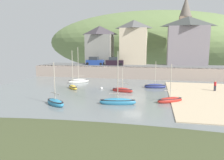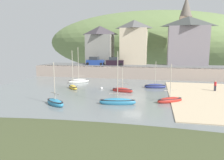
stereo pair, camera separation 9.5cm
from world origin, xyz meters
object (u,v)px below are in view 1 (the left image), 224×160
Objects in this scene: waterfront_building_left at (100,44)px; motorboat_with_cabin at (73,87)px; sailboat_far_left at (122,90)px; rowboat_small_beached at (79,81)px; parked_car_near_slipway at (95,62)px; waterfront_building_centre at (134,42)px; sailboat_nearest_shore at (170,100)px; mooring_buoy at (101,88)px; sailboat_tall_mast at (155,86)px; church_with_spire at (185,30)px; sailboat_white_hull at (118,102)px; waterfront_building_right at (187,41)px; person_on_slipway at (215,85)px; sailboat_blue_trim at (55,103)px; parked_car_by_wall at (114,62)px.

waterfront_building_left is 22.46m from motorboat_with_cabin.
sailboat_far_left is 0.57× the size of rowboat_small_beached.
waterfront_building_centre is at bearing 28.89° from parked_car_near_slipway.
mooring_buoy is (-10.46, 6.21, -0.16)m from sailboat_nearest_shore.
waterfront_building_centre is 23.92m from motorboat_with_cabin.
sailboat_tall_mast reaches higher than parked_car_near_slipway.
church_with_spire is 2.40× the size of rowboat_small_beached.
sailboat_nearest_shore is at bearing 10.38° from sailboat_white_hull.
waterfront_building_centre is at bearing 105.44° from sailboat_far_left.
motorboat_with_cabin is (-7.71, -21.34, -7.58)m from waterfront_building_centre.
sailboat_white_hull is at bearing 168.62° from sailboat_nearest_shore.
waterfront_building_right is (12.73, -0.00, 0.28)m from waterfront_building_centre.
waterfront_building_centre is at bearing 83.47° from sailboat_white_hull.
sailboat_far_left is 14.33m from person_on_slipway.
person_on_slipway is at bearing -52.44° from waterfront_building_centre.
sailboat_white_hull is (-4.41, -11.27, 0.05)m from sailboat_tall_mast.
waterfront_building_left reaches higher than sailboat_tall_mast.
sailboat_tall_mast is at bearing 172.80° from person_on_slipway.
waterfront_building_centre is 1.63× the size of sailboat_white_hull.
mooring_buoy is (3.05, 10.26, -0.18)m from sailboat_blue_trim.
sailboat_blue_trim is 1.29× the size of parked_car_near_slipway.
church_with_spire is 4.18× the size of sailboat_far_left.
waterfront_building_centre reaches higher than sailboat_tall_mast.
waterfront_building_left is 2.05× the size of sailboat_tall_mast.
parked_car_by_wall is (2.12, 26.49, 2.88)m from sailboat_blue_trim.
waterfront_building_right reaches higher than sailboat_nearest_shore.
church_with_spire is 31.14m from mooring_buoy.
sailboat_blue_trim is 3.29× the size of person_on_slipway.
sailboat_blue_trim is (-6.09, -30.99, -7.56)m from waterfront_building_centre.
parked_car_near_slipway is (-9.91, 24.63, 2.87)m from sailboat_white_hull.
rowboat_small_beached is at bearing -119.34° from waterfront_building_centre.
sailboat_blue_trim is at bearing -106.58° from mooring_buoy.
rowboat_small_beached is 15.55m from sailboat_blue_trim.
church_with_spire is 41.02m from sailboat_blue_trim.
waterfront_building_centre is 2.33× the size of sailboat_tall_mast.
sailboat_tall_mast is 0.87× the size of sailboat_blue_trim.
sailboat_tall_mast is 0.67× the size of rowboat_small_beached.
waterfront_building_centre is 23.81× the size of mooring_buoy.
waterfront_building_left is 21.02× the size of mooring_buoy.
waterfront_building_left is 21.43m from waterfront_building_right.
waterfront_building_centre is 2.57× the size of parked_car_by_wall.
parked_car_near_slipway is 9.17× the size of mooring_buoy.
waterfront_building_centre is at bearing 81.67° from mooring_buoy.
church_with_spire reaches higher than mooring_buoy.
motorboat_with_cabin is 8.37m from sailboat_far_left.
sailboat_blue_trim is at bearing -85.24° from waterfront_building_left.
sailboat_blue_trim is at bearing -140.41° from sailboat_tall_mast.
rowboat_small_beached is (-1.10, 5.65, 0.03)m from motorboat_with_cabin.
parked_car_by_wall is at bearing -43.77° from waterfront_building_left.
sailboat_nearest_shore is at bearing 29.92° from motorboat_with_cabin.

